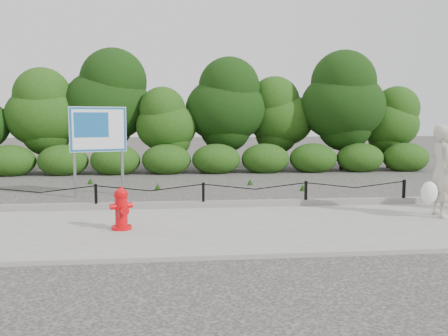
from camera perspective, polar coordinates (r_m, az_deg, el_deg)
The scene contains 8 objects.
ground at distance 11.36m, azimuth -2.50°, elevation -5.15°, with size 90.00×90.00×0.00m, color #2D2B28.
sidewalk at distance 9.40m, azimuth -1.75°, elevation -7.26°, with size 14.00×4.00×0.08m, color gray.
curb at distance 11.38m, azimuth -2.52°, elevation -4.37°, with size 14.00×0.22×0.14m, color slate.
chain_barrier at distance 11.28m, azimuth -2.51°, elevation -2.88°, with size 10.06×0.06×0.60m.
treeline at distance 20.15m, azimuth -2.77°, elevation 7.23°, with size 19.90×3.97×4.99m.
fire_hydrant at distance 9.28m, azimuth -12.24°, elevation -4.83°, with size 0.51×0.51×0.83m.
pedestrian at distance 11.18m, azimuth 24.65°, elevation -0.45°, with size 0.79×0.76×1.99m.
advertising_sign at distance 13.76m, azimuth -14.91°, elevation 4.05°, with size 1.51×0.57×2.52m.
Camera 1 is at (-0.67, -11.13, 2.20)m, focal length 38.00 mm.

